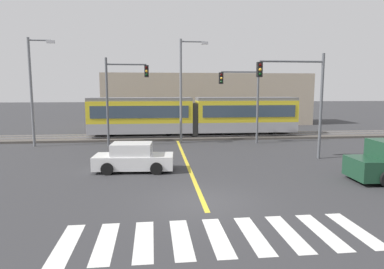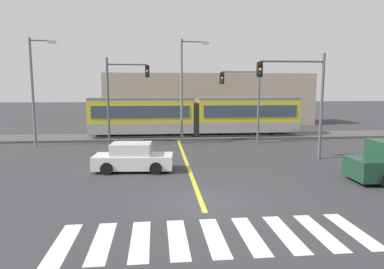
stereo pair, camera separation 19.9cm
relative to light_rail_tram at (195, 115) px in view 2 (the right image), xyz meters
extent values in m
plane|color=#333335|center=(-1.61, -17.71, -2.05)|extent=(200.00, 200.00, 0.00)
cube|color=#4C4742|center=(-1.61, 0.01, -1.96)|extent=(120.00, 4.00, 0.18)
cube|color=#939399|center=(-1.61, -0.71, -1.82)|extent=(120.00, 0.08, 0.10)
cube|color=#939399|center=(-1.61, 0.73, -1.82)|extent=(120.00, 0.08, 0.10)
cube|color=#9E9EA3|center=(-4.75, 0.01, -1.07)|extent=(9.00, 2.60, 0.90)
cube|color=yellow|center=(-4.75, 0.01, 0.33)|extent=(9.00, 2.60, 1.90)
cube|color=#384756|center=(-4.75, -1.31, 0.38)|extent=(8.28, 0.04, 1.04)
cube|color=slate|center=(-4.75, 0.01, 1.42)|extent=(9.00, 2.39, 0.28)
cylinder|color=black|center=(-2.27, 0.01, -1.52)|extent=(0.70, 0.20, 0.70)
cylinder|color=black|center=(-7.22, 0.01, -1.52)|extent=(0.70, 0.20, 0.70)
cube|color=#9E9EA3|center=(4.75, 0.01, -1.07)|extent=(9.00, 2.60, 0.90)
cube|color=yellow|center=(4.75, 0.01, 0.33)|extent=(9.00, 2.60, 1.90)
cube|color=#384756|center=(4.75, -1.31, 0.38)|extent=(8.28, 0.04, 1.04)
cube|color=slate|center=(4.75, 0.01, 1.42)|extent=(9.00, 2.39, 0.28)
cylinder|color=black|center=(7.23, 0.01, -1.52)|extent=(0.70, 0.20, 0.70)
cylinder|color=black|center=(2.28, 0.01, -1.52)|extent=(0.70, 0.20, 0.70)
cube|color=#2D2D2D|center=(0.00, 0.01, -0.37)|extent=(0.50, 2.34, 2.80)
cube|color=silver|center=(-6.01, -20.89, -2.04)|extent=(0.59, 2.81, 0.01)
cube|color=silver|center=(-4.91, -20.88, -2.04)|extent=(0.59, 2.81, 0.01)
cube|color=silver|center=(-3.81, -20.87, -2.04)|extent=(0.59, 2.81, 0.01)
cube|color=silver|center=(-2.71, -20.86, -2.04)|extent=(0.59, 2.81, 0.01)
cube|color=silver|center=(-1.61, -20.85, -2.04)|extent=(0.59, 2.81, 0.01)
cube|color=silver|center=(-0.51, -20.83, -2.04)|extent=(0.59, 2.81, 0.01)
cube|color=silver|center=(0.59, -20.82, -2.04)|extent=(0.59, 2.81, 0.01)
cube|color=silver|center=(1.69, -20.81, -2.04)|extent=(0.59, 2.81, 0.01)
cube|color=silver|center=(2.79, -20.80, -2.04)|extent=(0.59, 2.81, 0.01)
cube|color=gold|center=(-1.61, -10.42, -2.05)|extent=(0.20, 16.85, 0.01)
cube|color=silver|center=(-4.62, -12.20, -1.53)|extent=(4.31, 1.99, 0.72)
cube|color=silver|center=(-4.72, -12.19, -0.85)|extent=(2.20, 1.66, 0.64)
cube|color=#384756|center=(-3.72, -12.26, -0.85)|extent=(0.20, 1.43, 0.52)
cube|color=#384756|center=(-4.67, -11.42, -0.85)|extent=(1.78, 0.16, 0.48)
cylinder|color=black|center=(-3.31, -11.44, -1.73)|extent=(0.65, 0.26, 0.64)
cylinder|color=black|center=(-3.42, -13.14, -1.73)|extent=(0.65, 0.26, 0.64)
cylinder|color=black|center=(-5.82, -11.27, -1.73)|extent=(0.65, 0.26, 0.64)
cylinder|color=black|center=(-5.94, -12.96, -1.73)|extent=(0.65, 0.26, 0.64)
cube|color=#384756|center=(6.95, -15.61, -0.46)|extent=(0.17, 1.70, 0.66)
cylinder|color=black|center=(6.98, -14.63, -1.65)|extent=(0.81, 0.31, 0.80)
cylinder|color=#515459|center=(6.83, -10.11, 1.22)|extent=(0.18, 0.18, 6.55)
cylinder|color=#515459|center=(4.83, -10.11, 3.99)|extent=(4.00, 0.12, 0.12)
cube|color=black|center=(2.83, -10.11, 3.49)|extent=(0.32, 0.28, 0.90)
sphere|color=#360605|center=(2.83, -10.26, 3.76)|extent=(0.18, 0.18, 0.18)
sphere|color=#F7AA26|center=(2.83, -10.26, 3.49)|extent=(0.18, 0.18, 0.18)
sphere|color=black|center=(2.83, -10.26, 3.22)|extent=(0.18, 0.18, 0.18)
cylinder|color=#515459|center=(4.72, -3.73, 0.95)|extent=(0.18, 0.18, 6.00)
cylinder|color=#515459|center=(3.22, -3.73, 3.65)|extent=(3.00, 0.12, 0.12)
cube|color=black|center=(1.72, -3.73, 3.15)|extent=(0.32, 0.28, 0.90)
sphere|color=#360605|center=(1.72, -3.88, 3.42)|extent=(0.18, 0.18, 0.18)
sphere|color=#F7AA26|center=(1.72, -3.88, 3.15)|extent=(0.18, 0.18, 0.18)
sphere|color=black|center=(1.72, -3.88, 2.88)|extent=(0.18, 0.18, 0.18)
cylinder|color=#515459|center=(-7.06, -3.93, 1.30)|extent=(0.18, 0.18, 6.70)
cylinder|color=#515459|center=(-5.56, -3.93, 4.15)|extent=(3.00, 0.12, 0.12)
cube|color=black|center=(-4.06, -3.93, 3.65)|extent=(0.32, 0.28, 0.90)
sphere|color=#360605|center=(-4.06, -4.08, 3.92)|extent=(0.18, 0.18, 0.18)
sphere|color=#F7AA26|center=(-4.06, -4.08, 3.65)|extent=(0.18, 0.18, 0.18)
sphere|color=black|center=(-4.06, -4.08, 3.38)|extent=(0.18, 0.18, 0.18)
cylinder|color=slate|center=(-12.69, -3.49, 2.02)|extent=(0.20, 0.20, 8.14)
cylinder|color=slate|center=(-11.89, -3.49, 5.89)|extent=(1.61, 0.12, 0.12)
cube|color=#B2B2B7|center=(-11.09, -3.49, 5.79)|extent=(0.56, 0.28, 0.20)
cylinder|color=slate|center=(-1.39, -2.86, 2.09)|extent=(0.20, 0.20, 8.28)
cylinder|color=slate|center=(-0.43, -2.86, 6.04)|extent=(1.91, 0.12, 0.12)
cube|color=#B2B2B7|center=(0.53, -2.86, 5.94)|extent=(0.56, 0.28, 0.20)
cube|color=tan|center=(2.95, 11.95, 1.04)|extent=(25.11, 6.00, 6.17)
camera|label=1|loc=(-3.42, -30.46, 2.38)|focal=32.00mm
camera|label=2|loc=(-3.22, -30.48, 2.38)|focal=32.00mm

